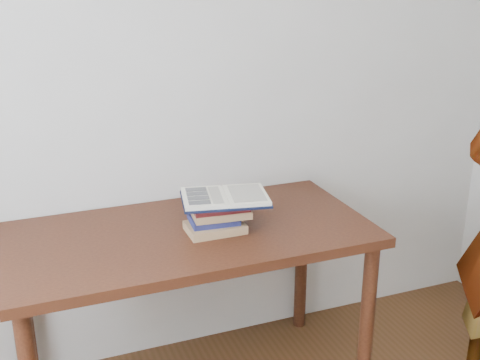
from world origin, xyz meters
name	(u,v)px	position (x,y,z in m)	size (l,w,h in m)	color
room_shell	(389,55)	(-0.08, 0.01, 1.63)	(3.54, 3.54, 2.62)	silver
desk	(191,252)	(0.02, 1.38, 0.67)	(1.42, 0.71, 0.76)	#482412
book_stack	(217,216)	(0.12, 1.34, 0.82)	(0.26, 0.19, 0.12)	#A07B52
open_book	(225,197)	(0.16, 1.35, 0.89)	(0.38, 0.30, 0.03)	black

